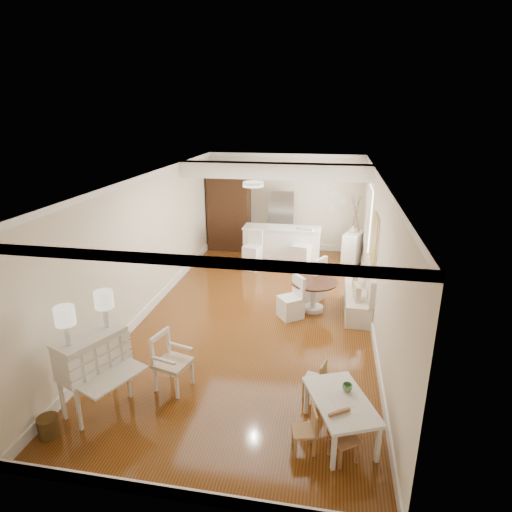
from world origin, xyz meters
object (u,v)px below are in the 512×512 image
(gustavian_armchair, at_px, (173,362))
(slip_chair_far, at_px, (312,278))
(kids_chair_c, at_px, (344,438))
(wicker_basket, at_px, (49,426))
(kids_table, at_px, (340,418))
(kids_chair_a, at_px, (304,430))
(pantry_cabinet, at_px, (229,211))
(bar_stool_left, at_px, (252,251))
(fridge, at_px, (293,222))
(sideboard, at_px, (353,247))
(bar_stool_right, at_px, (301,250))
(dining_table, at_px, (313,296))
(slip_chair_near, at_px, (291,297))
(secretary_bureau, at_px, (94,372))
(kids_chair_b, at_px, (314,379))
(breakfast_counter, at_px, (282,246))

(gustavian_armchair, xyz_separation_m, slip_chair_far, (1.84, 3.60, 0.05))
(kids_chair_c, bearing_deg, slip_chair_far, 64.22)
(wicker_basket, bearing_deg, kids_table, 10.07)
(kids_chair_a, bearing_deg, wicker_basket, -97.83)
(wicker_basket, height_order, kids_table, kids_table)
(gustavian_armchair, distance_m, pantry_cabinet, 6.87)
(kids_table, xyz_separation_m, bar_stool_left, (-2.21, 5.77, 0.23))
(slip_chair_far, xyz_separation_m, pantry_cabinet, (-2.61, 3.19, 0.66))
(bar_stool_left, xyz_separation_m, fridge, (0.90, 1.58, 0.39))
(sideboard, bearing_deg, kids_chair_a, -78.66)
(kids_table, distance_m, bar_stool_left, 6.18)
(bar_stool_right, bearing_deg, gustavian_armchair, -90.87)
(wicker_basket, xyz_separation_m, fridge, (2.35, 8.00, 0.77))
(pantry_cabinet, bearing_deg, kids_chair_a, -70.12)
(dining_table, xyz_separation_m, slip_chair_near, (-0.43, -0.40, 0.11))
(bar_stool_right, bearing_deg, slip_chair_far, -63.43)
(secretary_bureau, height_order, sideboard, secretary_bureau)
(kids_chair_c, xyz_separation_m, slip_chair_near, (-1.00, 3.58, 0.13))
(kids_chair_b, bearing_deg, bar_stool_right, -158.29)
(slip_chair_near, relative_size, pantry_cabinet, 0.38)
(dining_table, relative_size, bar_stool_right, 0.86)
(slip_chair_near, bearing_deg, kids_chair_c, -20.24)
(slip_chair_near, xyz_separation_m, breakfast_counter, (-0.56, 3.10, 0.08))
(breakfast_counter, bearing_deg, kids_chair_c, -76.85)
(kids_table, relative_size, pantry_cabinet, 0.48)
(bar_stool_left, bearing_deg, sideboard, 37.56)
(kids_chair_c, distance_m, dining_table, 4.03)
(gustavian_armchair, bearing_deg, kids_table, -88.80)
(secretary_bureau, xyz_separation_m, fridge, (2.00, 7.39, 0.32))
(kids_chair_b, height_order, slip_chair_far, slip_chair_far)
(kids_chair_c, bearing_deg, kids_chair_a, 138.89)
(gustavian_armchair, relative_size, bar_stool_left, 0.86)
(kids_chair_c, height_order, bar_stool_left, bar_stool_left)
(breakfast_counter, relative_size, bar_stool_right, 1.86)
(wicker_basket, height_order, kids_chair_a, kids_chair_a)
(gustavian_armchair, height_order, bar_stool_right, bar_stool_right)
(breakfast_counter, height_order, fridge, fridge)
(gustavian_armchair, height_order, slip_chair_far, slip_chair_far)
(kids_chair_a, distance_m, dining_table, 3.93)
(slip_chair_near, xyz_separation_m, sideboard, (1.34, 3.58, -0.01))
(pantry_cabinet, bearing_deg, sideboard, -9.42)
(slip_chair_far, bearing_deg, slip_chair_near, 8.69)
(wicker_basket, distance_m, kids_chair_b, 3.59)
(slip_chair_far, relative_size, breakfast_counter, 0.48)
(dining_table, distance_m, slip_chair_near, 0.60)
(dining_table, relative_size, breakfast_counter, 0.46)
(kids_chair_c, xyz_separation_m, pantry_cabinet, (-3.26, 7.76, 0.85))
(gustavian_armchair, distance_m, wicker_basket, 1.77)
(gustavian_armchair, relative_size, slip_chair_far, 0.89)
(secretary_bureau, relative_size, slip_chair_far, 1.18)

